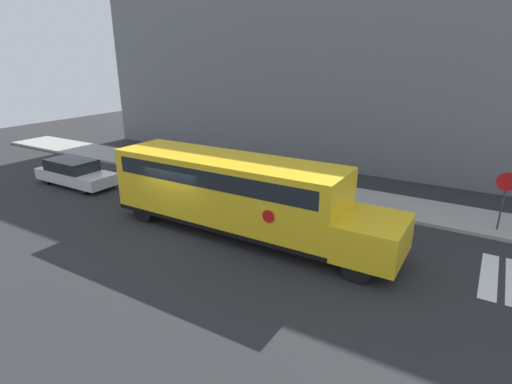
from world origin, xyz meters
TOP-DOWN VIEW (x-y plane):
  - ground_plane at (0.00, 0.00)m, footprint 60.00×60.00m
  - sidewalk_strip at (0.00, 6.50)m, footprint 44.00×3.00m
  - building_backdrop at (0.00, 13.00)m, footprint 32.00×4.00m
  - school_bus at (2.18, 0.54)m, footprint 11.42×2.57m
  - parked_car at (-8.57, 1.11)m, footprint 4.70×1.75m
  - stop_sign at (10.94, 5.78)m, footprint 0.71×0.10m

SIDE VIEW (x-z plane):
  - ground_plane at x=0.00m, z-range 0.00..0.00m
  - sidewalk_strip at x=0.00m, z-range 0.00..0.15m
  - parked_car at x=-8.57m, z-range 0.00..1.38m
  - stop_sign at x=10.94m, z-range 0.41..2.88m
  - school_bus at x=2.18m, z-range 0.22..3.20m
  - building_backdrop at x=0.00m, z-range 0.00..10.75m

